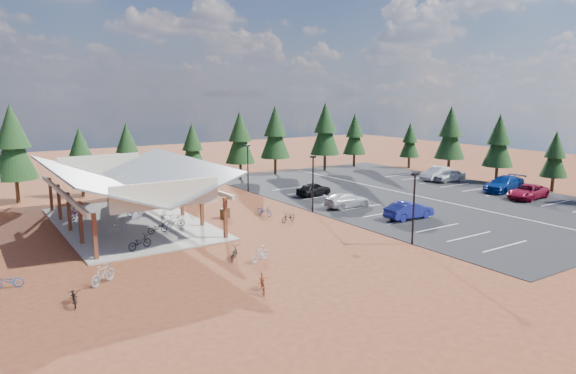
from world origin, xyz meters
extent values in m
plane|color=maroon|center=(0.00, 0.00, 0.00)|extent=(140.00, 140.00, 0.00)
cube|color=black|center=(18.50, 3.00, 0.02)|extent=(27.00, 44.00, 0.04)
cube|color=gray|center=(-10.00, 7.00, 0.05)|extent=(10.60, 18.60, 0.10)
cube|color=brown|center=(-14.60, -1.40, 1.60)|extent=(0.25, 0.25, 3.00)
cube|color=brown|center=(-14.60, 2.80, 1.60)|extent=(0.25, 0.25, 3.00)
cube|color=brown|center=(-14.60, 7.00, 1.60)|extent=(0.25, 0.25, 3.00)
cube|color=brown|center=(-14.60, 11.20, 1.60)|extent=(0.25, 0.25, 3.00)
cube|color=brown|center=(-14.60, 15.40, 1.60)|extent=(0.25, 0.25, 3.00)
cube|color=brown|center=(-5.40, -1.40, 1.60)|extent=(0.25, 0.25, 3.00)
cube|color=brown|center=(-5.40, 2.80, 1.60)|extent=(0.25, 0.25, 3.00)
cube|color=brown|center=(-5.40, 7.00, 1.60)|extent=(0.25, 0.25, 3.00)
cube|color=brown|center=(-5.40, 11.20, 1.60)|extent=(0.25, 0.25, 3.00)
cube|color=brown|center=(-5.40, 15.40, 1.60)|extent=(0.25, 0.25, 3.00)
cube|color=beige|center=(-15.00, 7.00, 3.10)|extent=(0.22, 18.00, 0.35)
cube|color=beige|center=(-5.00, 7.00, 3.10)|extent=(0.22, 18.00, 0.35)
cube|color=slate|center=(-12.90, 7.00, 4.00)|extent=(5.85, 19.40, 2.13)
cube|color=slate|center=(-7.10, 7.00, 4.00)|extent=(5.85, 19.40, 2.13)
cube|color=beige|center=(-10.00, -2.00, 3.90)|extent=(7.50, 0.15, 1.80)
cube|color=beige|center=(-10.00, 16.00, 3.90)|extent=(7.50, 0.15, 1.80)
cylinder|color=black|center=(5.00, -10.00, 2.50)|extent=(0.14, 0.14, 5.00)
cube|color=black|center=(5.00, -10.00, 5.05)|extent=(0.50, 0.25, 0.18)
cylinder|color=black|center=(5.00, 2.00, 2.50)|extent=(0.14, 0.14, 5.00)
cube|color=black|center=(5.00, 2.00, 5.05)|extent=(0.50, 0.25, 0.18)
cylinder|color=black|center=(5.00, 14.00, 2.50)|extent=(0.14, 0.14, 5.00)
cube|color=black|center=(5.00, 14.00, 5.05)|extent=(0.50, 0.25, 0.18)
cylinder|color=#433018|center=(-2.85, 4.15, 0.45)|extent=(0.60, 0.60, 0.90)
cylinder|color=#433018|center=(-2.33, 4.53, 0.45)|extent=(0.60, 0.60, 0.90)
cylinder|color=#382314|center=(-16.73, 21.20, 1.18)|extent=(0.36, 0.36, 2.36)
cone|color=black|center=(-16.73, 21.20, 5.19)|extent=(4.15, 4.15, 5.66)
cone|color=black|center=(-16.73, 21.20, 7.55)|extent=(3.21, 3.21, 4.25)
cylinder|color=#382314|center=(-10.70, 21.01, 0.88)|extent=(0.36, 0.36, 1.76)
cone|color=black|center=(-10.70, 21.01, 3.88)|extent=(3.11, 3.11, 4.24)
cone|color=black|center=(-10.70, 21.01, 5.65)|extent=(2.40, 2.40, 3.18)
cylinder|color=#382314|center=(-5.47, 22.58, 0.91)|extent=(0.36, 0.36, 1.82)
cone|color=black|center=(-5.47, 22.58, 4.00)|extent=(3.20, 3.20, 4.36)
cone|color=black|center=(-5.47, 22.58, 5.82)|extent=(2.47, 2.47, 3.27)
cylinder|color=#382314|center=(1.76, 21.40, 0.89)|extent=(0.36, 0.36, 1.78)
cone|color=black|center=(1.76, 21.40, 3.91)|extent=(3.13, 3.13, 4.26)
cone|color=black|center=(1.76, 21.40, 5.68)|extent=(2.42, 2.42, 3.20)
cylinder|color=#382314|center=(8.22, 21.80, 1.04)|extent=(0.36, 0.36, 2.08)
cone|color=black|center=(8.22, 21.80, 4.57)|extent=(3.65, 3.65, 4.98)
cone|color=black|center=(8.22, 21.80, 6.64)|extent=(2.82, 2.82, 3.74)
cylinder|color=#382314|center=(14.03, 22.88, 1.11)|extent=(0.36, 0.36, 2.22)
cone|color=black|center=(14.03, 22.88, 4.88)|extent=(3.90, 3.90, 5.32)
cone|color=black|center=(14.03, 22.88, 7.09)|extent=(3.01, 3.01, 3.99)
cylinder|color=#382314|center=(21.44, 21.77, 1.16)|extent=(0.36, 0.36, 2.31)
cone|color=black|center=(21.44, 21.77, 5.08)|extent=(4.07, 4.07, 5.54)
cone|color=black|center=(21.44, 21.77, 7.39)|extent=(3.14, 3.14, 4.16)
cylinder|color=#382314|center=(27.42, 22.54, 0.95)|extent=(0.36, 0.36, 1.91)
cone|color=black|center=(27.42, 22.54, 4.20)|extent=(3.36, 3.36, 4.58)
cone|color=black|center=(27.42, 22.54, 6.10)|extent=(2.59, 2.59, 3.43)
cylinder|color=#382314|center=(32.98, -4.16, 0.81)|extent=(0.36, 0.36, 1.62)
cone|color=black|center=(32.98, -4.16, 3.56)|extent=(2.85, 2.85, 3.88)
cone|color=black|center=(32.98, -4.16, 5.17)|extent=(2.20, 2.20, 2.91)
cylinder|color=#382314|center=(32.70, 2.59, 1.01)|extent=(0.36, 0.36, 2.01)
cone|color=black|center=(32.70, 2.59, 4.43)|extent=(3.55, 3.55, 4.84)
cone|color=black|center=(32.70, 2.59, 6.45)|extent=(2.74, 2.74, 3.63)
cylinder|color=#382314|center=(32.72, 9.76, 1.11)|extent=(0.36, 0.36, 2.21)
cone|color=black|center=(32.72, 9.76, 4.87)|extent=(3.89, 3.89, 5.31)
cone|color=black|center=(32.72, 9.76, 7.08)|extent=(3.01, 3.01, 3.98)
cylinder|color=#382314|center=(33.37, 17.37, 0.80)|extent=(0.36, 0.36, 1.60)
cone|color=black|center=(33.37, 17.37, 3.52)|extent=(2.82, 2.82, 3.84)
cone|color=black|center=(33.37, 17.37, 5.12)|extent=(2.18, 2.18, 2.88)
imported|color=black|center=(-11.61, -0.80, 0.58)|extent=(1.94, 1.22, 0.96)
imported|color=#94979B|center=(-12.03, 3.42, 0.62)|extent=(1.78, 0.83, 1.03)
imported|color=#26459A|center=(-13.25, 10.25, 0.59)|extent=(1.89, 0.78, 0.97)
imported|color=maroon|center=(-13.23, 11.28, 0.64)|extent=(1.85, 1.08, 1.07)
imported|color=black|center=(-9.22, 2.44, 0.51)|extent=(1.61, 0.69, 0.83)
imported|color=#95999E|center=(-7.53, 3.32, 0.60)|extent=(1.71, 0.74, 0.99)
imported|color=navy|center=(-8.87, 9.14, 0.52)|extent=(1.70, 1.02, 0.85)
imported|color=maroon|center=(-6.71, 14.23, 0.61)|extent=(1.78, 0.89, 1.03)
imported|color=black|center=(-17.23, -8.07, 0.46)|extent=(0.78, 1.79, 0.91)
imported|color=#9DA0A6|center=(-15.27, -5.89, 0.56)|extent=(1.82, 1.50, 1.12)
imported|color=#17509D|center=(-19.83, -3.73, 0.42)|extent=(1.68, 0.85, 0.84)
imported|color=maroon|center=(-8.36, -11.78, 0.48)|extent=(1.03, 1.65, 0.96)
imported|color=black|center=(-7.16, -6.10, 0.44)|extent=(1.48, 1.67, 0.87)
imported|color=#999CA2|center=(-5.90, -7.31, 0.50)|extent=(1.71, 1.02, 0.99)
imported|color=#24459B|center=(0.69, 3.26, 0.47)|extent=(0.99, 1.89, 0.95)
imported|color=black|center=(1.24, 0.26, 0.44)|extent=(1.78, 1.12, 0.88)
imported|color=navy|center=(10.37, -4.56, 0.78)|extent=(4.56, 1.74, 1.48)
imported|color=silver|center=(8.86, 1.83, 0.71)|extent=(4.67, 2.00, 1.34)
imported|color=black|center=(9.49, 8.00, 0.74)|extent=(4.36, 2.47, 1.40)
imported|color=maroon|center=(26.72, -5.17, 0.76)|extent=(5.44, 2.99, 1.44)
imported|color=navy|center=(28.22, -1.49, 0.88)|extent=(5.94, 2.82, 1.67)
imported|color=#B0B4B9|center=(28.44, 6.12, 0.78)|extent=(4.47, 2.04, 1.49)
imported|color=silver|center=(28.19, 7.76, 0.86)|extent=(5.19, 2.40, 1.65)
camera|label=1|loc=(-21.64, -34.49, 10.52)|focal=32.00mm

